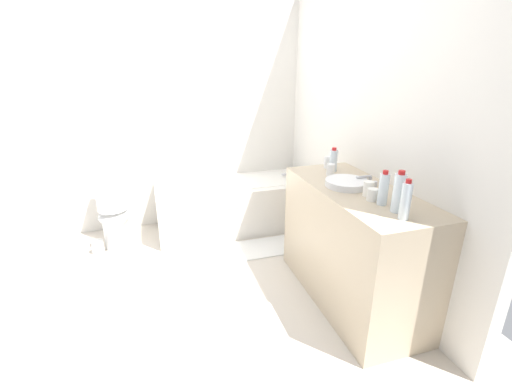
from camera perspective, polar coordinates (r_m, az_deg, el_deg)
name	(u,v)px	position (r m, az deg, el deg)	size (l,w,h in m)	color
ground_plane	(175,285)	(3.03, -13.10, -14.53)	(4.09, 4.09, 0.00)	beige
wall_back_tiled	(155,112)	(3.84, -16.21, 12.40)	(3.49, 0.10, 2.46)	silver
wall_right_mirror	(360,124)	(3.05, 16.67, 10.54)	(0.10, 2.90, 2.46)	silver
bathtub	(232,204)	(3.79, -3.92, -1.90)	(1.58, 0.67, 1.09)	white
toilet	(116,212)	(3.67, -21.85, -2.98)	(0.37, 0.52, 0.72)	white
vanity_counter	(352,246)	(2.69, 15.46, -8.45)	(0.55, 1.29, 0.89)	tan
sink_basin	(347,183)	(2.54, 14.60, 1.42)	(0.30, 0.30, 0.05)	white
sink_faucet	(368,180)	(2.63, 17.89, 1.91)	(0.13, 0.15, 0.07)	silver
water_bottle_0	(406,201)	(2.07, 23.26, -1.33)	(0.06, 0.06, 0.23)	silver
water_bottle_1	(383,189)	(2.25, 20.11, 0.49)	(0.06, 0.06, 0.22)	silver
water_bottle_2	(399,193)	(2.16, 22.30, -0.11)	(0.07, 0.07, 0.25)	silver
water_bottle_3	(333,160)	(2.86, 12.53, 5.08)	(0.06, 0.06, 0.19)	silver
drinking_glass_0	(328,162)	(2.95, 11.63, 4.77)	(0.06, 0.06, 0.10)	white
drinking_glass_1	(368,189)	(2.38, 17.89, 0.51)	(0.07, 0.07, 0.10)	white
drinking_glass_2	(331,170)	(2.75, 12.08, 3.59)	(0.06, 0.06, 0.09)	white
drinking_glass_3	(372,195)	(2.31, 18.46, -0.42)	(0.07, 0.07, 0.08)	white
bath_mat	(264,248)	(3.46, 1.32, -9.06)	(0.61, 0.37, 0.01)	white
toilet_paper_roll	(98,247)	(3.67, -24.41, -8.18)	(0.11, 0.11, 0.13)	white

